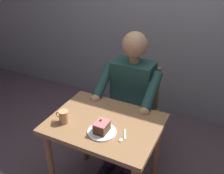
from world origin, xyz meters
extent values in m
cube|color=olive|center=(0.00, 0.00, 0.72)|extent=(0.82, 0.63, 0.04)
cylinder|color=#8E623D|center=(0.35, 0.25, 0.36)|extent=(0.05, 0.05, 0.72)
cylinder|color=#8E623D|center=(-0.35, -0.25, 0.36)|extent=(0.05, 0.05, 0.72)
cylinder|color=#8E623D|center=(0.35, -0.25, 0.36)|extent=(0.05, 0.05, 0.72)
cube|color=olive|center=(0.00, -0.57, 0.43)|extent=(0.42, 0.42, 0.04)
cube|color=olive|center=(0.00, -0.76, 0.67)|extent=(0.38, 0.04, 0.45)
cylinder|color=olive|center=(-0.18, -0.39, 0.21)|extent=(0.04, 0.04, 0.43)
cylinder|color=olive|center=(0.18, -0.39, 0.21)|extent=(0.04, 0.04, 0.43)
cylinder|color=olive|center=(-0.18, -0.75, 0.21)|extent=(0.04, 0.04, 0.43)
cylinder|color=olive|center=(0.18, -0.75, 0.21)|extent=(0.04, 0.04, 0.43)
cube|color=#1D3F3B|center=(0.00, -0.55, 0.73)|extent=(0.36, 0.22, 0.56)
sphere|color=tan|center=(0.00, -0.55, 1.16)|extent=(0.22, 0.22, 0.22)
cylinder|color=tan|center=(0.00, -0.55, 1.04)|extent=(0.09, 0.09, 0.06)
cylinder|color=#1D3F3B|center=(-0.22, -0.41, 0.85)|extent=(0.08, 0.33, 0.26)
sphere|color=tan|center=(-0.22, -0.25, 0.74)|extent=(0.09, 0.09, 0.09)
cylinder|color=#1D3F3B|center=(0.22, -0.41, 0.85)|extent=(0.08, 0.33, 0.26)
sphere|color=tan|center=(0.22, -0.25, 0.74)|extent=(0.09, 0.09, 0.09)
cylinder|color=#37243E|center=(-0.09, -0.43, 0.43)|extent=(0.13, 0.38, 0.14)
cylinder|color=#37243E|center=(0.09, -0.43, 0.43)|extent=(0.13, 0.38, 0.14)
cylinder|color=#37243E|center=(-0.09, -0.25, 0.20)|extent=(0.11, 0.11, 0.41)
cylinder|color=#37243E|center=(0.09, -0.25, 0.20)|extent=(0.11, 0.11, 0.41)
cube|color=black|center=(0.09, -0.19, 0.03)|extent=(0.09, 0.22, 0.05)
cylinder|color=white|center=(-0.04, 0.12, 0.74)|extent=(0.21, 0.21, 0.01)
cube|color=#523521|center=(-0.04, 0.12, 0.78)|extent=(0.09, 0.11, 0.07)
cube|color=#D56568|center=(-0.04, 0.12, 0.82)|extent=(0.09, 0.11, 0.01)
sphere|color=gold|center=(-0.03, 0.10, 0.84)|extent=(0.02, 0.02, 0.02)
cylinder|color=tan|center=(0.27, 0.13, 0.79)|extent=(0.07, 0.07, 0.10)
torus|color=tan|center=(0.31, 0.13, 0.79)|extent=(0.05, 0.01, 0.05)
cylinder|color=black|center=(0.27, 0.13, 0.83)|extent=(0.06, 0.06, 0.01)
cube|color=silver|center=(-0.20, 0.07, 0.74)|extent=(0.06, 0.10, 0.01)
ellipsoid|color=silver|center=(-0.20, 0.14, 0.74)|extent=(0.03, 0.04, 0.01)
camera|label=1|loc=(-0.74, 1.37, 1.91)|focal=41.73mm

